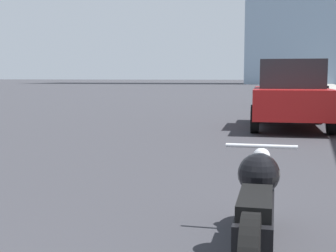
{
  "coord_description": "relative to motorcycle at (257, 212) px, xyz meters",
  "views": [
    {
      "loc": [
        2.67,
        0.62,
        1.38
      ],
      "look_at": [
        1.08,
        5.79,
        0.8
      ],
      "focal_mm": 50.0,
      "sensor_mm": 36.0,
      "label": 1
    }
  ],
  "objects": [
    {
      "name": "parked_car_silver",
      "position": [
        0.14,
        44.61,
        0.43
      ],
      "size": [
        2.21,
        4.67,
        1.61
      ],
      "rotation": [
        0.0,
        0.0,
        0.08
      ],
      "color": "#BCBCC1",
      "rests_on": "ground_plane"
    },
    {
      "name": "motorcycle",
      "position": [
        0.0,
        0.0,
        0.0
      ],
      "size": [
        0.62,
        2.46,
        0.79
      ],
      "rotation": [
        0.0,
        0.0,
        0.07
      ],
      "color": "black",
      "rests_on": "ground_plane"
    },
    {
      "name": "parked_car_red",
      "position": [
        -0.18,
        9.55,
        0.5
      ],
      "size": [
        2.31,
        4.43,
        1.81
      ],
      "rotation": [
        0.0,
        0.0,
        0.1
      ],
      "color": "red",
      "rests_on": "ground_plane"
    },
    {
      "name": "parked_car_black",
      "position": [
        0.09,
        20.55,
        0.39
      ],
      "size": [
        2.07,
        4.41,
        1.54
      ],
      "rotation": [
        0.0,
        0.0,
        0.07
      ],
      "color": "black",
      "rests_on": "ground_plane"
    },
    {
      "name": "parked_car_yellow",
      "position": [
        -0.23,
        33.57,
        0.44
      ],
      "size": [
        2.06,
        4.04,
        1.72
      ],
      "rotation": [
        0.0,
        0.0,
        0.02
      ],
      "color": "gold",
      "rests_on": "ground_plane"
    }
  ]
}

